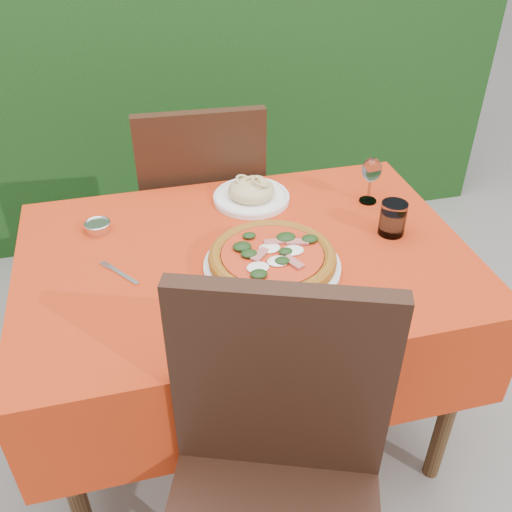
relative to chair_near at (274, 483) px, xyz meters
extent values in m
plane|color=slate|center=(0.08, 0.61, -0.59)|extent=(60.00, 60.00, 0.00)
cube|color=black|center=(0.08, 2.16, 0.21)|extent=(3.20, 0.55, 1.60)
cube|color=#483217|center=(0.08, 0.61, 0.13)|extent=(1.20, 0.80, 0.04)
cylinder|color=#483217|center=(-0.46, 0.27, -0.24)|extent=(0.05, 0.05, 0.70)
cylinder|color=#483217|center=(0.62, 0.27, -0.24)|extent=(0.05, 0.05, 0.70)
cylinder|color=#483217|center=(-0.46, 0.95, -0.24)|extent=(0.05, 0.05, 0.70)
cylinder|color=#483217|center=(0.62, 0.95, -0.24)|extent=(0.05, 0.05, 0.70)
cube|color=red|center=(0.08, 0.61, 0.00)|extent=(1.26, 0.86, 0.32)
cube|color=black|center=(0.04, 0.11, 0.18)|extent=(0.45, 0.20, 0.51)
cube|color=black|center=(0.06, 1.30, -0.11)|extent=(0.47, 0.47, 0.04)
cube|color=black|center=(0.04, 1.10, 0.15)|extent=(0.44, 0.07, 0.49)
cylinder|color=black|center=(0.26, 1.48, -0.36)|extent=(0.04, 0.04, 0.45)
cylinder|color=black|center=(-0.12, 1.50, -0.36)|extent=(0.04, 0.04, 0.45)
cylinder|color=black|center=(0.23, 1.10, -0.36)|extent=(0.04, 0.04, 0.45)
cylinder|color=black|center=(-0.14, 1.12, -0.36)|extent=(0.04, 0.04, 0.45)
cylinder|color=silver|center=(0.14, 0.52, 0.17)|extent=(0.37, 0.37, 0.02)
cylinder|color=#C4751B|center=(0.14, 0.52, 0.19)|extent=(0.44, 0.44, 0.02)
cylinder|color=#AB140B|center=(0.14, 0.52, 0.21)|extent=(0.36, 0.36, 0.01)
cylinder|color=white|center=(0.17, 0.89, 0.17)|extent=(0.25, 0.25, 0.02)
ellipsoid|color=#CAB57E|center=(0.17, 0.89, 0.20)|extent=(0.18, 0.18, 0.07)
cylinder|color=silver|center=(0.52, 0.61, 0.21)|extent=(0.08, 0.08, 0.10)
cylinder|color=#9DBCD5|center=(0.52, 0.61, 0.20)|extent=(0.06, 0.06, 0.07)
cylinder|color=silver|center=(0.53, 0.79, 0.16)|extent=(0.06, 0.06, 0.01)
cylinder|color=silver|center=(0.53, 0.79, 0.21)|extent=(0.01, 0.01, 0.08)
ellipsoid|color=silver|center=(0.53, 0.79, 0.27)|extent=(0.06, 0.06, 0.08)
cube|color=silver|center=(-0.26, 0.59, 0.16)|extent=(0.11, 0.14, 0.00)
cylinder|color=silver|center=(-0.32, 0.83, 0.17)|extent=(0.07, 0.07, 0.03)
camera|label=1|loc=(-0.21, -0.66, 1.09)|focal=40.00mm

